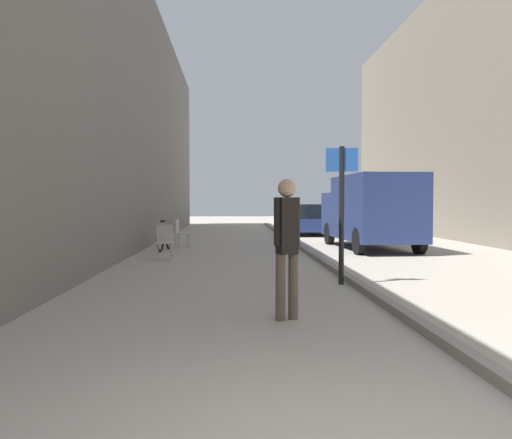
# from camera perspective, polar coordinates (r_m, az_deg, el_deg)

# --- Properties ---
(ground_plane) EXTENTS (80.00, 80.00, 0.00)m
(ground_plane) POSITION_cam_1_polar(r_m,az_deg,el_deg) (14.71, 0.08, -4.09)
(ground_plane) COLOR #A8A093
(building_facade_left) EXTENTS (3.64, 40.00, 9.17)m
(building_facade_left) POSITION_cam_1_polar(r_m,az_deg,el_deg) (15.65, -20.71, 13.01)
(building_facade_left) COLOR slate
(building_facade_left) RESTS_ON ground_plane
(kerb_strip) EXTENTS (0.16, 40.00, 0.12)m
(kerb_strip) POSITION_cam_1_polar(r_m,az_deg,el_deg) (14.87, 6.19, -3.81)
(kerb_strip) COLOR gray
(kerb_strip) RESTS_ON ground_plane
(pedestrian_main_foreground) EXTENTS (0.35, 0.28, 1.86)m
(pedestrian_main_foreground) POSITION_cam_1_polar(r_m,az_deg,el_deg) (6.68, 3.50, -2.17)
(pedestrian_main_foreground) COLOR brown
(pedestrian_main_foreground) RESTS_ON ground_plane
(delivery_van) EXTENTS (2.29, 5.35, 2.41)m
(delivery_van) POSITION_cam_1_polar(r_m,az_deg,el_deg) (17.20, 12.74, 1.06)
(delivery_van) COLOR navy
(delivery_van) RESTS_ON ground_plane
(parked_car) EXTENTS (2.03, 4.29, 1.45)m
(parked_car) POSITION_cam_1_polar(r_m,az_deg,el_deg) (24.38, 6.34, -0.01)
(parked_car) COLOR navy
(parked_car) RESTS_ON ground_plane
(street_sign_post) EXTENTS (0.60, 0.14, 2.60)m
(street_sign_post) POSITION_cam_1_polar(r_m,az_deg,el_deg) (9.65, 9.61, 1.88)
(street_sign_post) COLOR black
(street_sign_post) RESTS_ON ground_plane
(bicycle_leaning) EXTENTS (0.28, 1.76, 0.98)m
(bicycle_leaning) POSITION_cam_1_polar(r_m,az_deg,el_deg) (16.48, -10.25, -2.14)
(bicycle_leaning) COLOR black
(bicycle_leaning) RESTS_ON ground_plane
(cafe_chair_near_window) EXTENTS (0.45, 0.45, 0.94)m
(cafe_chair_near_window) POSITION_cam_1_polar(r_m,az_deg,el_deg) (13.86, -10.27, -2.23)
(cafe_chair_near_window) COLOR #B7B2A8
(cafe_chair_near_window) RESTS_ON ground_plane
(cafe_chair_by_doorway) EXTENTS (0.49, 0.49, 0.94)m
(cafe_chair_by_doorway) POSITION_cam_1_polar(r_m,az_deg,el_deg) (17.87, -8.54, -1.28)
(cafe_chair_by_doorway) COLOR #B7B2A8
(cafe_chair_by_doorway) RESTS_ON ground_plane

